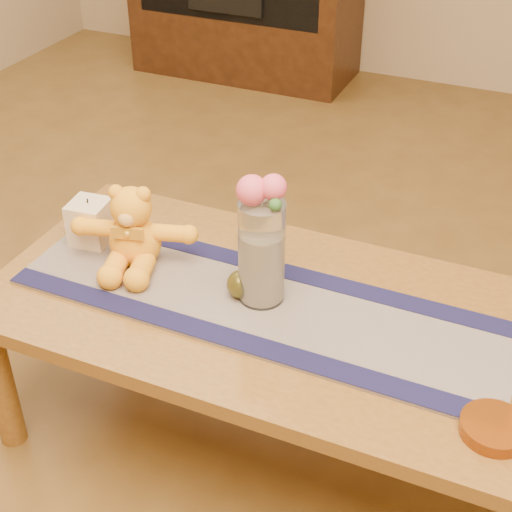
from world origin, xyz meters
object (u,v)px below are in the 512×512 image
at_px(glass_vase, 262,252).
at_px(amber_dish, 494,428).
at_px(pillar_candle, 91,222).
at_px(bronze_ball, 241,284).
at_px(teddy_bear, 134,226).

relative_size(glass_vase, amber_dish, 1.94).
distance_m(pillar_candle, bronze_ball, 0.47).
relative_size(pillar_candle, bronze_ball, 1.69).
relative_size(pillar_candle, amber_dish, 0.87).
bearing_deg(glass_vase, teddy_bear, 177.54).
bearing_deg(bronze_ball, pillar_candle, 172.35).
height_order(glass_vase, bronze_ball, glass_vase).
distance_m(teddy_bear, amber_dish, 0.97).
bearing_deg(teddy_bear, amber_dish, -28.97).
xyz_separation_m(pillar_candle, bronze_ball, (0.47, -0.06, -0.02)).
bearing_deg(pillar_candle, bronze_ball, -7.65).
xyz_separation_m(teddy_bear, glass_vase, (0.36, -0.02, 0.03)).
height_order(teddy_bear, pillar_candle, teddy_bear).
distance_m(glass_vase, bronze_ball, 0.11).
xyz_separation_m(pillar_candle, glass_vase, (0.51, -0.05, 0.07)).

